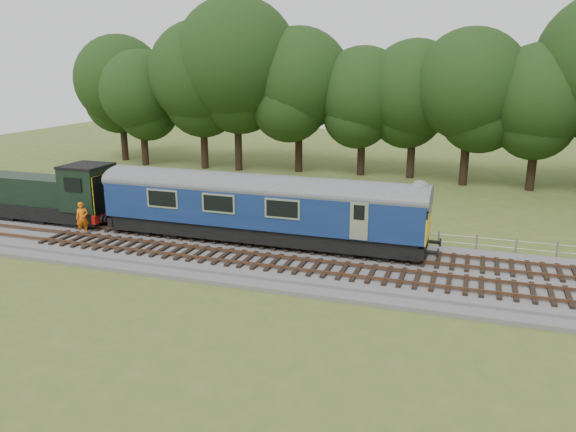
% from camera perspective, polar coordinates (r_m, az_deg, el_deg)
% --- Properties ---
extents(ground, '(120.00, 120.00, 0.00)m').
position_cam_1_polar(ground, '(28.62, 6.30, -5.20)').
color(ground, '#46561F').
rests_on(ground, ground).
extents(ballast, '(70.00, 7.00, 0.35)m').
position_cam_1_polar(ballast, '(28.56, 6.31, -4.87)').
color(ballast, '#4C4C4F').
rests_on(ballast, ground).
extents(track_north, '(67.20, 2.40, 0.21)m').
position_cam_1_polar(track_north, '(29.78, 6.92, -3.56)').
color(track_north, black).
rests_on(track_north, ballast).
extents(track_south, '(67.20, 2.40, 0.21)m').
position_cam_1_polar(track_south, '(27.01, 5.59, -5.51)').
color(track_south, black).
rests_on(track_south, ballast).
extents(fence, '(64.00, 0.12, 1.00)m').
position_cam_1_polar(fence, '(32.80, 8.02, -2.58)').
color(fence, '#6B6054').
rests_on(fence, ground).
extents(tree_line, '(70.00, 8.00, 18.00)m').
position_cam_1_polar(tree_line, '(49.58, 11.86, 3.33)').
color(tree_line, black).
rests_on(tree_line, ground).
extents(dmu_railcar, '(18.05, 2.86, 3.88)m').
position_cam_1_polar(dmu_railcar, '(30.64, -2.89, 1.35)').
color(dmu_railcar, black).
rests_on(dmu_railcar, ground).
extents(shunter_loco, '(8.92, 2.60, 3.38)m').
position_cam_1_polar(shunter_loco, '(38.06, -22.79, 1.93)').
color(shunter_loco, black).
rests_on(shunter_loco, ground).
extents(worker, '(0.81, 0.80, 1.89)m').
position_cam_1_polar(worker, '(34.61, -20.17, -0.20)').
color(worker, orange).
rests_on(worker, ballast).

